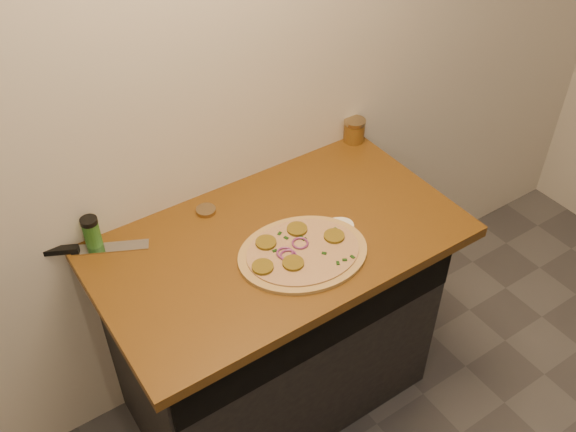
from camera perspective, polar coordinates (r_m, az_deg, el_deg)
cabinet at (r=2.44m, az=-1.18°, el=-9.58°), size 1.10×0.60×0.86m
countertop at (r=2.10m, az=-0.90°, el=-2.22°), size 1.20×0.70×0.04m
pizza at (r=2.01m, az=1.24°, el=-3.24°), size 0.48×0.48×0.03m
chefs_knife at (r=2.13m, az=-17.80°, el=-2.81°), size 0.33×0.19×0.02m
mason_jar_lid at (r=2.19m, az=-7.30°, el=0.49°), size 0.08×0.08×0.01m
salsa_jar at (r=2.51m, az=5.91°, el=7.60°), size 0.08×0.08×0.09m
spice_shaker at (r=2.11m, az=-17.06°, el=-1.39°), size 0.05×0.05×0.11m
flour_spill at (r=2.11m, az=4.17°, el=-1.17°), size 0.16×0.16×0.00m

